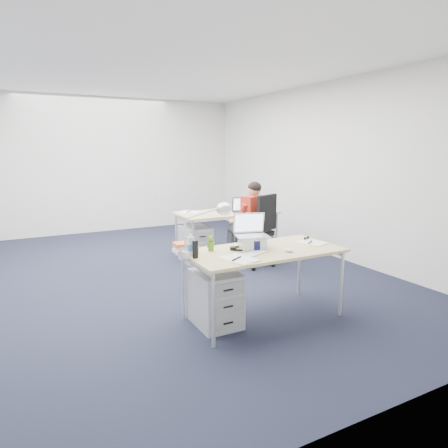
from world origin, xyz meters
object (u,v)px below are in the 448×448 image
object	(u,v)px
wireless_keyboard	(255,253)
bear_figurine	(211,243)
drawer_pedestal_near	(216,299)
dark_laptop	(245,205)
desk_near	(264,254)
desk_far	(227,215)
office_chair	(255,245)
headphones	(240,248)
sunglasses	(307,239)
can_koozie	(257,245)
drawer_pedestal_far	(196,244)
book_stack	(185,247)
seated_person	(247,222)
silver_laptop	(252,232)
computer_mouse	(289,250)
water_bottle	(191,245)
far_cup	(256,204)
desk_lamp	(201,229)
cordless_phone	(195,249)

from	to	relation	value
wireless_keyboard	bear_figurine	size ratio (longest dim) A/B	1.82
drawer_pedestal_near	dark_laptop	bearing A→B (deg)	53.07
desk_near	desk_far	distance (m)	2.50
office_chair	bear_figurine	distance (m)	2.10
headphones	sunglasses	bearing A→B (deg)	8.33
desk_far	can_koozie	size ratio (longest dim) A/B	13.20
bear_figurine	drawer_pedestal_near	bearing A→B (deg)	-95.38
drawer_pedestal_far	book_stack	bearing A→B (deg)	-116.16
seated_person	headphones	xyz separation A→B (m)	(-1.11, -1.71, 0.11)
silver_laptop	headphones	size ratio (longest dim) A/B	1.60
desk_far	office_chair	size ratio (longest dim) A/B	1.47
computer_mouse	water_bottle	xyz separation A→B (m)	(-0.92, 0.32, 0.09)
office_chair	seated_person	bearing A→B (deg)	82.17
office_chair	bear_figurine	xyz separation A→B (m)	(-1.44, -1.45, 0.50)
drawer_pedestal_far	can_koozie	bearing A→B (deg)	-97.96
can_koozie	book_stack	distance (m)	0.72
silver_laptop	far_cup	xyz separation A→B (m)	(1.63, 2.50, -0.13)
wireless_keyboard	sunglasses	xyz separation A→B (m)	(0.84, 0.24, 0.01)
drawer_pedestal_far	dark_laptop	distance (m)	1.01
desk_far	seated_person	size ratio (longest dim) A/B	1.27
sunglasses	office_chair	bearing A→B (deg)	59.08
computer_mouse	bear_figurine	bearing A→B (deg)	130.88
water_bottle	wireless_keyboard	bearing A→B (deg)	-21.81
computer_mouse	water_bottle	world-z (taller)	water_bottle
desk_lamp	dark_laptop	world-z (taller)	desk_lamp
seated_person	sunglasses	distance (m)	1.70
can_koozie	far_cup	world-z (taller)	can_koozie
desk_far	desk_lamp	size ratio (longest dim) A/B	3.04
desk_near	wireless_keyboard	distance (m)	0.20
book_stack	water_bottle	bearing A→B (deg)	-90.00
desk_near	seated_person	size ratio (longest dim) A/B	1.27
drawer_pedestal_far	desk_lamp	distance (m)	2.47
desk_near	book_stack	world-z (taller)	book_stack
office_chair	drawer_pedestal_near	size ratio (longest dim) A/B	1.98
desk_near	silver_laptop	distance (m)	0.26
book_stack	desk_lamp	size ratio (longest dim) A/B	0.42
bear_figurine	far_cup	world-z (taller)	bear_figurine
cordless_phone	far_cup	bearing A→B (deg)	31.48
office_chair	desk_far	bearing A→B (deg)	76.43
drawer_pedestal_near	headphones	bearing A→B (deg)	10.97
bear_figurine	water_bottle	bearing A→B (deg)	-159.55
can_koozie	desk_lamp	bearing A→B (deg)	171.59
office_chair	cordless_phone	bearing A→B (deg)	-159.39
seated_person	drawer_pedestal_far	size ratio (longest dim) A/B	2.28
silver_laptop	book_stack	world-z (taller)	silver_laptop
drawer_pedestal_far	silver_laptop	size ratio (longest dim) A/B	1.55
book_stack	dark_laptop	world-z (taller)	dark_laptop
bear_figurine	headphones	bearing A→B (deg)	-15.07
drawer_pedestal_near	can_koozie	world-z (taller)	can_koozie
bear_figurine	dark_laptop	bearing A→B (deg)	54.02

